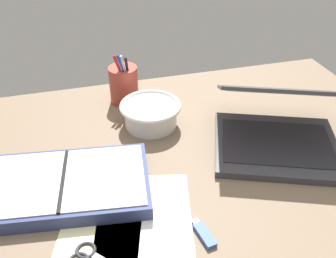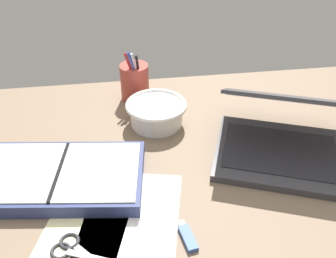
{
  "view_description": "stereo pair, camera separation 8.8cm",
  "coord_description": "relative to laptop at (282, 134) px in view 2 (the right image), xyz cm",
  "views": [
    {
      "loc": [
        -14.31,
        -58.5,
        59.68
      ],
      "look_at": [
        4.64,
        10.95,
        9.0
      ],
      "focal_mm": 40.0,
      "sensor_mm": 36.0,
      "label": 1
    },
    {
      "loc": [
        -5.7,
        -60.29,
        59.68
      ],
      "look_at": [
        4.64,
        10.95,
        9.0
      ],
      "focal_mm": 40.0,
      "sensor_mm": 36.0,
      "label": 2
    }
  ],
  "objects": [
    {
      "name": "desk_top",
      "position": [
        -31.76,
        -7.4,
        -6.16
      ],
      "size": [
        140.0,
        100.0,
        2.0
      ],
      "primitive_type": "cube",
      "color": "#75604C",
      "rests_on": "ground"
    },
    {
      "name": "laptop",
      "position": [
        0.0,
        0.0,
        0.0
      ],
      "size": [
        39.12,
        39.34,
        18.97
      ],
      "rotation": [
        0.0,
        0.0,
        -0.38
      ],
      "color": "#38383D",
      "rests_on": "desk_top"
    },
    {
      "name": "bowl",
      "position": [
        -28.4,
        16.5,
        -1.5
      ],
      "size": [
        16.44,
        16.44,
        6.58
      ],
      "color": "silver",
      "rests_on": "desk_top"
    },
    {
      "name": "pen_cup",
      "position": [
        -33.07,
        30.73,
        0.44
      ],
      "size": [
        8.32,
        8.32,
        16.21
      ],
      "color": "#9E382D",
      "rests_on": "desk_top"
    },
    {
      "name": "planner",
      "position": [
        -52.1,
        -3.67,
        -3.37
      ],
      "size": [
        38.59,
        25.86,
        3.75
      ],
      "rotation": [
        0.0,
        0.0,
        -0.13
      ],
      "color": "navy",
      "rests_on": "desk_top"
    },
    {
      "name": "scissors",
      "position": [
        -48.84,
        -22.31,
        -4.82
      ],
      "size": [
        11.78,
        10.06,
        0.8
      ],
      "rotation": [
        0.0,
        0.0,
        -0.62
      ],
      "color": "#B7B7BC",
      "rests_on": "desk_top"
    },
    {
      "name": "paper_sheet_front",
      "position": [
        -37.85,
        -18.06,
        -5.08
      ],
      "size": [
        25.0,
        33.41,
        0.16
      ],
      "primitive_type": "cube",
      "rotation": [
        0.0,
        0.0,
        -0.23
      ],
      "color": "white",
      "rests_on": "desk_top"
    },
    {
      "name": "paper_sheet_beside_planner",
      "position": [
        -46.98,
        -19.36,
        -5.08
      ],
      "size": [
        22.14,
        28.76,
        0.16
      ],
      "primitive_type": "cube",
      "rotation": [
        0.0,
        0.0,
        -0.29
      ],
      "color": "#F4EFB2",
      "rests_on": "desk_top"
    },
    {
      "name": "usb_drive",
      "position": [
        -27.23,
        -22.86,
        -4.66
      ],
      "size": [
        2.97,
        7.37,
        1.0
      ],
      "rotation": [
        0.0,
        0.0,
        0.17
      ],
      "color": "#33519E",
      "rests_on": "desk_top"
    }
  ]
}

